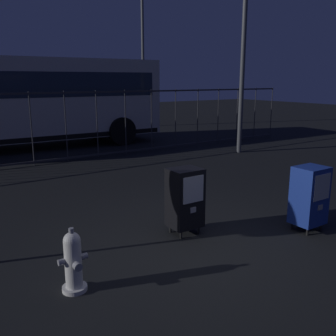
% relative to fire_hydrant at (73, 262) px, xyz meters
% --- Properties ---
extents(ground_plane, '(60.00, 60.00, 0.00)m').
position_rel_fire_hydrant_xyz_m(ground_plane, '(1.78, 0.03, -0.35)').
color(ground_plane, black).
extents(fire_hydrant, '(0.33, 0.32, 0.75)m').
position_rel_fire_hydrant_xyz_m(fire_hydrant, '(0.00, 0.00, 0.00)').
color(fire_hydrant, silver).
rests_on(fire_hydrant, ground_plane).
extents(newspaper_box_primary, '(0.48, 0.42, 1.02)m').
position_rel_fire_hydrant_xyz_m(newspaper_box_primary, '(3.66, -0.34, 0.22)').
color(newspaper_box_primary, black).
rests_on(newspaper_box_primary, ground_plane).
extents(newspaper_box_secondary, '(0.48, 0.42, 1.02)m').
position_rel_fire_hydrant_xyz_m(newspaper_box_secondary, '(1.99, 0.63, 0.22)').
color(newspaper_box_secondary, black).
rests_on(newspaper_box_secondary, ground_plane).
extents(fence_barrier, '(18.03, 0.04, 2.00)m').
position_rel_fire_hydrant_xyz_m(fence_barrier, '(1.78, 6.71, 0.67)').
color(fence_barrier, '#2D2D33').
rests_on(fence_barrier, ground_plane).
extents(bus_near, '(10.57, 3.04, 3.00)m').
position_rel_fire_hydrant_xyz_m(bus_near, '(1.21, 9.71, 1.36)').
color(bus_near, beige).
rests_on(bus_near, ground_plane).
extents(street_light_near_left, '(0.32, 0.32, 8.21)m').
position_rel_fire_hydrant_xyz_m(street_light_near_left, '(9.67, 7.30, 4.33)').
color(street_light_near_left, '#4C4F54').
rests_on(street_light_near_left, ground_plane).
extents(street_light_near_right, '(0.32, 0.32, 6.35)m').
position_rel_fire_hydrant_xyz_m(street_light_near_right, '(7.37, 5.00, 3.37)').
color(street_light_near_right, '#4C4F54').
rests_on(street_light_near_right, ground_plane).
extents(street_light_far_left, '(0.32, 0.32, 6.40)m').
position_rel_fire_hydrant_xyz_m(street_light_far_left, '(8.34, 12.82, 3.40)').
color(street_light_far_left, '#4C4F54').
rests_on(street_light_far_left, ground_plane).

